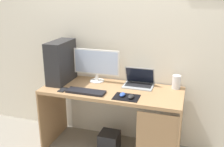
# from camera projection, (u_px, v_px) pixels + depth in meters

# --- Properties ---
(wall_back) EXTENTS (4.00, 0.05, 2.60)m
(wall_back) POSITION_uv_depth(u_px,v_px,m) (121.00, 37.00, 3.01)
(wall_back) COLOR beige
(wall_back) RESTS_ON ground_plane
(desk) EXTENTS (1.54, 0.63, 0.78)m
(desk) POSITION_uv_depth(u_px,v_px,m) (113.00, 102.00, 2.88)
(desk) COLOR #A37A51
(desk) RESTS_ON ground_plane
(pc_tower) EXTENTS (0.19, 0.44, 0.49)m
(pc_tower) POSITION_uv_depth(u_px,v_px,m) (61.00, 62.00, 3.01)
(pc_tower) COLOR #232326
(pc_tower) RESTS_ON desk
(monitor) EXTENTS (0.56, 0.17, 0.39)m
(monitor) POSITION_uv_depth(u_px,v_px,m) (96.00, 64.00, 3.01)
(monitor) COLOR white
(monitor) RESTS_ON desk
(laptop) EXTENTS (0.34, 0.24, 0.21)m
(laptop) POSITION_uv_depth(u_px,v_px,m) (139.00, 82.00, 2.93)
(laptop) COLOR #9EA3A8
(laptop) RESTS_ON desk
(speaker) EXTENTS (0.09, 0.09, 0.15)m
(speaker) POSITION_uv_depth(u_px,v_px,m) (176.00, 82.00, 2.84)
(speaker) COLOR silver
(speaker) RESTS_ON desk
(keyboard) EXTENTS (0.42, 0.14, 0.02)m
(keyboard) POSITION_uv_depth(u_px,v_px,m) (86.00, 92.00, 2.74)
(keyboard) COLOR black
(keyboard) RESTS_ON desk
(mousepad) EXTENTS (0.26, 0.20, 0.00)m
(mousepad) POSITION_uv_depth(u_px,v_px,m) (126.00, 97.00, 2.63)
(mousepad) COLOR black
(mousepad) RESTS_ON desk
(mouse_left) EXTENTS (0.06, 0.10, 0.03)m
(mouse_left) POSITION_uv_depth(u_px,v_px,m) (122.00, 95.00, 2.64)
(mouse_left) COLOR #2D51B2
(mouse_left) RESTS_ON mousepad
(mouse_right) EXTENTS (0.06, 0.10, 0.03)m
(mouse_right) POSITION_uv_depth(u_px,v_px,m) (131.00, 97.00, 2.59)
(mouse_right) COLOR #232326
(mouse_right) RESTS_ON mousepad
(cell_phone) EXTENTS (0.07, 0.13, 0.01)m
(cell_phone) POSITION_uv_depth(u_px,v_px,m) (63.00, 90.00, 2.81)
(cell_phone) COLOR #232326
(cell_phone) RESTS_ON desk
(subwoofer) EXTENTS (0.22, 0.22, 0.22)m
(subwoofer) POSITION_uv_depth(u_px,v_px,m) (109.00, 141.00, 3.06)
(subwoofer) COLOR #232326
(subwoofer) RESTS_ON ground_plane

